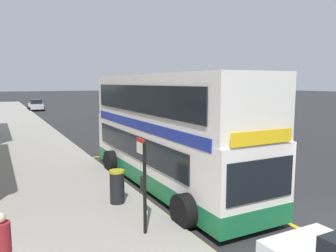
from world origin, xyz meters
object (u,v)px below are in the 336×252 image
(parked_car_silver_kerbside, at_px, (36,105))
(parked_car_black_distant, at_px, (116,110))
(pedestrian_waiting_near_sign, at_px, (2,248))
(litter_bin, at_px, (117,186))
(bus_stop_sign, at_px, (143,177))
(double_decker_bus, at_px, (167,134))

(parked_car_silver_kerbside, bearing_deg, parked_car_black_distant, -62.71)
(parked_car_black_distant, xyz_separation_m, pedestrian_waiting_near_sign, (-13.01, -31.71, 0.17))
(parked_car_silver_kerbside, distance_m, pedestrian_waiting_near_sign, 45.58)
(parked_car_black_distant, bearing_deg, litter_bin, -106.25)
(litter_bin, bearing_deg, bus_stop_sign, -91.92)
(parked_car_black_distant, height_order, parked_car_silver_kerbside, same)
(bus_stop_sign, relative_size, parked_car_black_distant, 0.60)
(double_decker_bus, bearing_deg, litter_bin, -152.19)
(bus_stop_sign, relative_size, parked_car_silver_kerbside, 0.60)
(double_decker_bus, xyz_separation_m, litter_bin, (-2.56, -1.35, -1.37))
(parked_car_black_distant, distance_m, parked_car_silver_kerbside, 15.60)
(bus_stop_sign, height_order, parked_car_silver_kerbside, bus_stop_sign)
(parked_car_silver_kerbside, relative_size, pedestrian_waiting_near_sign, 2.74)
(double_decker_bus, height_order, litter_bin, double_decker_bus)
(bus_stop_sign, xyz_separation_m, parked_car_black_distant, (9.64, 30.70, -0.84))
(litter_bin, bearing_deg, parked_car_silver_kerbside, 87.47)
(double_decker_bus, bearing_deg, parked_car_silver_kerbside, 91.00)
(parked_car_silver_kerbside, bearing_deg, bus_stop_sign, -94.81)
(bus_stop_sign, bearing_deg, parked_car_black_distant, 72.57)
(bus_stop_sign, bearing_deg, parked_car_silver_kerbside, 87.50)
(bus_stop_sign, bearing_deg, double_decker_bus, 54.83)
(parked_car_black_distant, relative_size, pedestrian_waiting_near_sign, 2.74)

